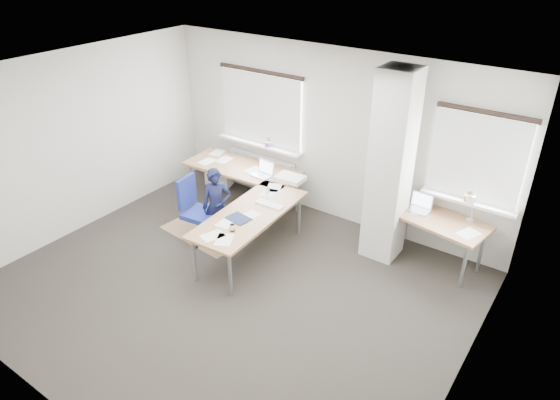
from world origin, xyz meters
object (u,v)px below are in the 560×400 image
Objects in this scene: person at (217,206)px; desk_side at (437,221)px; task_chair at (199,223)px; desk_main at (248,191)px.

desk_side is at bearing -18.15° from person.
person reaches higher than task_chair.
desk_side is 1.45× the size of task_chair.
task_chair is at bearing -144.75° from desk_side.
desk_main is 0.91m from task_chair.
desk_side is at bearing 13.31° from desk_main.
person is at bearing -111.90° from desk_main.
person reaches higher than desk_main.
task_chair is 0.44m from person.
task_chair is (-0.45, -0.68, -0.40)m from desk_main.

